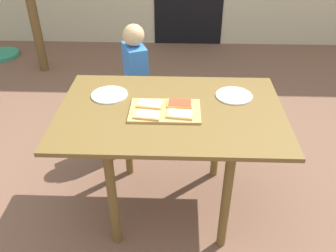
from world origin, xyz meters
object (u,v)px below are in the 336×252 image
Objects in this scene: plate_white_left at (109,95)px; child_left at (136,80)px; dining_table at (171,125)px; pizza_slice_far_right at (180,103)px; plate_white_right at (234,96)px; cutting_board at (165,111)px; pizza_slice_far_left at (150,104)px; pizza_slice_near_right at (180,114)px; garden_hose_coil at (1,55)px; pizza_slice_near_left at (148,115)px.

plate_white_left is 0.22× the size of child_left.
dining_table is 0.14m from pizza_slice_far_right.
child_left is at bearing 139.42° from plate_white_right.
pizza_slice_far_left is at bearing 150.62° from cutting_board.
pizza_slice_near_right is 0.36× the size of garden_hose_coil.
plate_white_left is (-0.25, 0.24, -0.02)m from pizza_slice_near_left.
pizza_slice_far_right is at bearing 34.78° from dining_table.
cutting_board is at bearing -143.57° from pizza_slice_far_right.
pizza_slice_near_left is at bearing -43.70° from plate_white_left.
pizza_slice_far_right is 0.34× the size of garden_hose_coil.
pizza_slice_near_left reaches higher than cutting_board.
plate_white_left is 0.62m from child_left.
plate_white_right is at bearing 37.23° from pizza_slice_near_right.
plate_white_left is at bearing -51.32° from garden_hose_coil.
garden_hose_coil is at bearing 133.19° from pizza_slice_far_right.
child_left reaches higher than pizza_slice_far_left.
plate_white_left is 0.50× the size of garden_hose_coil.
pizza_slice_near_right is 0.18m from pizza_slice_near_left.
pizza_slice_far_right and pizza_slice_far_left have the same top height.
child_left is at bearing 101.27° from pizza_slice_near_left.
dining_table is 8.70× the size of pizza_slice_far_right.
cutting_board is 0.11m from pizza_slice_near_left.
pizza_slice_far_left is (-0.09, 0.05, 0.01)m from cutting_board.
pizza_slice_far_right is at bearing 36.02° from pizza_slice_near_left.
cutting_board is 2.69× the size of pizza_slice_far_right.
child_left reaches higher than pizza_slice_near_left.
garden_hose_coil is (-2.29, 2.55, -0.76)m from pizza_slice_near_right.
cutting_board is at bearing -154.83° from plate_white_right.
pizza_slice_near_left is 1.01× the size of pizza_slice_far_left.
plate_white_left is at bearing 153.01° from cutting_board.
cutting_board is 1.81× the size of plate_white_left.
cutting_board is at bearing -141.09° from dining_table.
pizza_slice_near_right is 0.20m from pizza_slice_far_left.
cutting_board is 0.83m from child_left.
garden_hose_coil is (-2.24, 2.47, -0.63)m from dining_table.
plate_white_right is (0.50, 0.14, -0.02)m from pizza_slice_far_left.
pizza_slice_near_right is 0.15× the size of child_left.
child_left is at bearing 112.76° from pizza_slice_near_right.
pizza_slice_far_left is at bearing -26.14° from plate_white_left.
pizza_slice_near_left reaches higher than plate_white_left.
cutting_board is 0.45m from plate_white_right.
dining_table is 5.84× the size of plate_white_left.
pizza_slice_far_right reaches higher than plate_white_left.
child_left is (-0.17, 0.83, -0.21)m from pizza_slice_near_left.
cutting_board is 2.56× the size of pizza_slice_far_left.
cutting_board is 0.39m from plate_white_left.
child_left is at bearing 115.87° from pizza_slice_far_right.
plate_white_right is (0.75, 0.02, 0.00)m from plate_white_left.
pizza_slice_near_left is at bearing -50.52° from garden_hose_coil.
dining_table is 0.12m from cutting_board.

